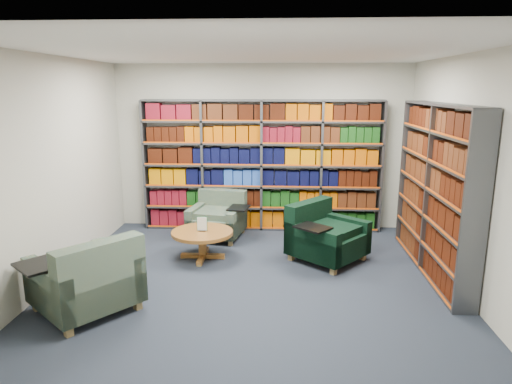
# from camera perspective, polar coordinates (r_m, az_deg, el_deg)

# --- Properties ---
(room_shell) EXTENTS (5.02, 5.02, 2.82)m
(room_shell) POSITION_cam_1_polar(r_m,az_deg,el_deg) (5.40, -0.35, 2.19)
(room_shell) COLOR black
(room_shell) RESTS_ON ground
(bookshelf_back) EXTENTS (4.00, 0.28, 2.20)m
(bookshelf_back) POSITION_cam_1_polar(r_m,az_deg,el_deg) (7.76, 0.71, 3.23)
(bookshelf_back) COLOR #47494F
(bookshelf_back) RESTS_ON ground
(bookshelf_right) EXTENTS (0.28, 2.50, 2.20)m
(bookshelf_right) POSITION_cam_1_polar(r_m,az_deg,el_deg) (6.37, 21.53, 0.16)
(bookshelf_right) COLOR #47494F
(bookshelf_right) RESTS_ON ground
(chair_teal_left) EXTENTS (1.03, 0.95, 0.74)m
(chair_teal_left) POSITION_cam_1_polar(r_m,az_deg,el_deg) (7.55, -4.69, -3.34)
(chair_teal_left) COLOR #012437
(chair_teal_left) RESTS_ON ground
(chair_green_right) EXTENTS (1.25, 1.25, 0.81)m
(chair_green_right) POSITION_cam_1_polar(r_m,az_deg,el_deg) (6.61, 8.34, -5.57)
(chair_green_right) COLOR black
(chair_green_right) RESTS_ON ground
(chair_teal_front) EXTENTS (1.35, 1.35, 0.87)m
(chair_teal_front) POSITION_cam_1_polar(r_m,az_deg,el_deg) (5.34, -20.15, -10.57)
(chair_teal_front) COLOR #012437
(chair_teal_front) RESTS_ON ground
(coffee_table) EXTENTS (0.87, 0.87, 0.61)m
(coffee_table) POSITION_cam_1_polar(r_m,az_deg,el_deg) (6.58, -6.73, -5.57)
(coffee_table) COLOR #9A4E1D
(coffee_table) RESTS_ON ground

